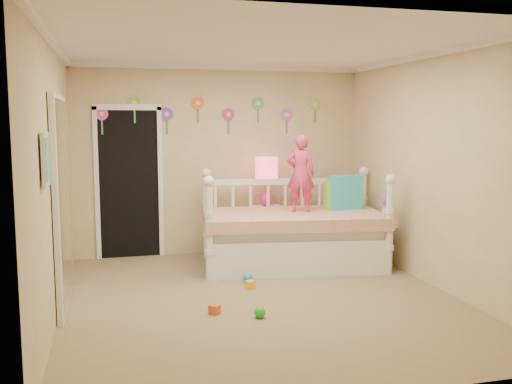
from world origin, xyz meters
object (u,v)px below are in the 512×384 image
object	(u,v)px
child	(301,173)
table_lamp	(267,174)
daybed	(293,218)
nightstand	(266,230)

from	to	relation	value
child	table_lamp	world-z (taller)	child
daybed	child	size ratio (longest dim) A/B	2.33
nightstand	table_lamp	bearing A→B (deg)	65.71
child	nightstand	distance (m)	1.12
daybed	table_lamp	world-z (taller)	table_lamp
child	table_lamp	distance (m)	0.74
child	nightstand	bearing A→B (deg)	-50.10
daybed	table_lamp	distance (m)	0.89
daybed	child	distance (m)	0.57
daybed	nightstand	distance (m)	0.79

